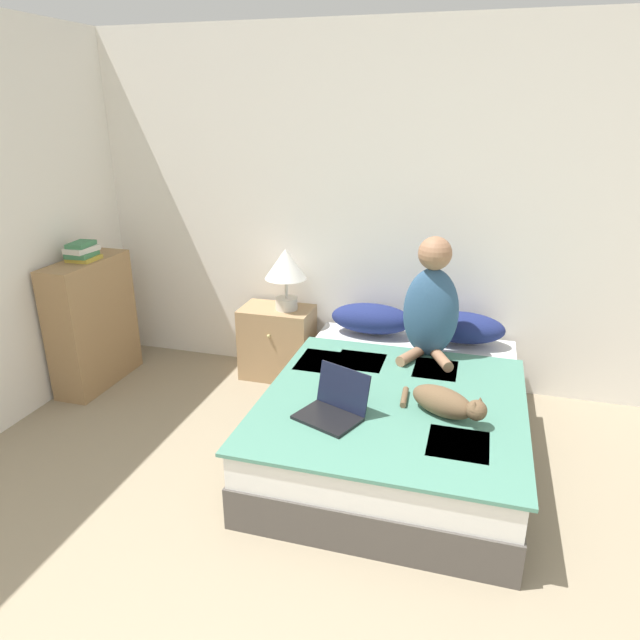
% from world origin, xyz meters
% --- Properties ---
extents(wall_back, '(5.68, 0.05, 2.55)m').
position_xyz_m(wall_back, '(0.00, 3.77, 1.27)').
color(wall_back, white).
rests_on(wall_back, ground_plane).
extents(bed, '(1.46, 1.91, 0.44)m').
position_xyz_m(bed, '(0.16, 2.74, 0.22)').
color(bed, '#4C4742').
rests_on(bed, ground_plane).
extents(pillow_near, '(0.59, 0.29, 0.21)m').
position_xyz_m(pillow_near, '(-0.16, 3.53, 0.55)').
color(pillow_near, navy).
rests_on(pillow_near, bed).
extents(pillow_far, '(0.59, 0.29, 0.21)m').
position_xyz_m(pillow_far, '(0.48, 3.53, 0.55)').
color(pillow_far, navy).
rests_on(pillow_far, bed).
extents(person_sitting, '(0.37, 0.36, 0.80)m').
position_xyz_m(person_sitting, '(0.28, 3.23, 0.80)').
color(person_sitting, '#33567A').
rests_on(person_sitting, bed).
extents(cat_tabby, '(0.47, 0.36, 0.17)m').
position_xyz_m(cat_tabby, '(0.45, 2.45, 0.52)').
color(cat_tabby, brown).
rests_on(cat_tabby, bed).
extents(laptop_open, '(0.41, 0.38, 0.24)m').
position_xyz_m(laptop_open, '(-0.12, 2.29, 0.50)').
color(laptop_open, black).
rests_on(laptop_open, bed).
extents(nightstand, '(0.54, 0.37, 0.56)m').
position_xyz_m(nightstand, '(-0.89, 3.52, 0.28)').
color(nightstand, tan).
rests_on(nightstand, ground_plane).
extents(table_lamp, '(0.31, 0.31, 0.46)m').
position_xyz_m(table_lamp, '(-0.81, 3.52, 0.88)').
color(table_lamp, beige).
rests_on(table_lamp, nightstand).
extents(bookshelf, '(0.27, 0.73, 0.96)m').
position_xyz_m(bookshelf, '(-2.18, 3.04, 0.48)').
color(bookshelf, '#99754C').
rests_on(bookshelf, ground_plane).
extents(book_stack_top, '(0.19, 0.23, 0.13)m').
position_xyz_m(book_stack_top, '(-2.18, 3.04, 1.03)').
color(book_stack_top, gold).
rests_on(book_stack_top, bookshelf).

